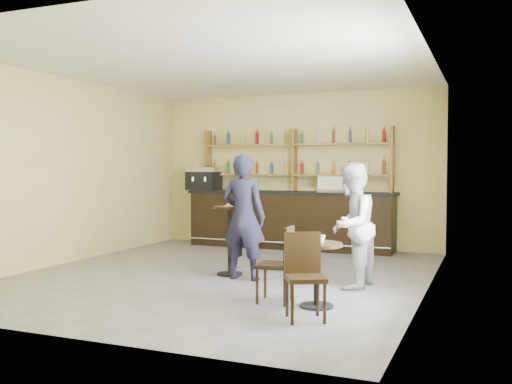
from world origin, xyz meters
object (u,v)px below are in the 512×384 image
at_px(bar_counter, 290,220).
at_px(patron_second, 352,225).
at_px(pastry_case, 333,184).
at_px(cafe_table, 317,275).
at_px(espresso_machine, 204,179).
at_px(chair_west, 275,264).
at_px(man_main, 243,217).
at_px(chair_south, 305,277).
at_px(pedestal_table, 230,241).

xyz_separation_m(bar_counter, patron_second, (2.04, -3.32, 0.28)).
xyz_separation_m(pastry_case, cafe_table, (1.01, -4.56, -0.94)).
xyz_separation_m(espresso_machine, chair_west, (3.33, -4.51, -0.95)).
bearing_deg(bar_counter, cafe_table, -67.27).
bearing_deg(man_main, bar_counter, -83.58).
height_order(espresso_machine, cafe_table, espresso_machine).
distance_m(espresso_machine, pastry_case, 2.87).
relative_size(chair_west, chair_south, 0.99).
bearing_deg(chair_south, cafe_table, 66.45).
relative_size(bar_counter, chair_south, 4.60).
height_order(man_main, patron_second, man_main).
distance_m(man_main, cafe_table, 1.99).
distance_m(pedestal_table, chair_south, 2.77).
xyz_separation_m(bar_counter, espresso_machine, (-1.97, 0.00, 0.83)).
bearing_deg(cafe_table, pedestal_table, 141.26).
relative_size(pedestal_table, patron_second, 0.61).
xyz_separation_m(espresso_machine, cafe_table, (3.88, -4.56, -1.03)).
bearing_deg(cafe_table, espresso_machine, 130.42).
bearing_deg(pedestal_table, cafe_table, -38.74).
distance_m(espresso_machine, chair_south, 6.55).
height_order(chair_west, patron_second, patron_second).
height_order(cafe_table, chair_south, chair_south).
bearing_deg(pedestal_table, chair_south, -47.80).
bearing_deg(chair_west, cafe_table, 79.61).
xyz_separation_m(pastry_case, patron_second, (1.14, -3.32, -0.46)).
bearing_deg(man_main, espresso_machine, -55.21).
height_order(pastry_case, cafe_table, pastry_case).
bearing_deg(chair_south, pastry_case, 73.33).
height_order(pedestal_table, cafe_table, pedestal_table).
xyz_separation_m(bar_counter, chair_west, (1.36, -4.51, -0.12)).
xyz_separation_m(pedestal_table, patron_second, (1.94, -0.22, 0.33)).
bearing_deg(bar_counter, espresso_machine, 180.00).
relative_size(pastry_case, patron_second, 0.30).
height_order(pastry_case, patron_second, patron_second).
bearing_deg(patron_second, cafe_table, 1.70).
height_order(pastry_case, chair_west, pastry_case).
bearing_deg(bar_counter, pastry_case, 0.00).
bearing_deg(bar_counter, pedestal_table, -88.22).
xyz_separation_m(man_main, cafe_table, (1.48, -1.22, -0.54)).
distance_m(man_main, chair_south, 2.42).
height_order(man_main, chair_west, man_main).
bearing_deg(chair_south, chair_west, 104.39).
bearing_deg(patron_second, man_main, -81.40).
distance_m(bar_counter, espresso_machine, 2.14).
bearing_deg(espresso_machine, cafe_table, -46.42).
bearing_deg(cafe_table, chair_south, -85.24).
distance_m(pedestal_table, patron_second, 1.98).
height_order(bar_counter, pastry_case, pastry_case).
bearing_deg(chair_south, man_main, 101.75).
bearing_deg(man_main, pastry_case, -98.86).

